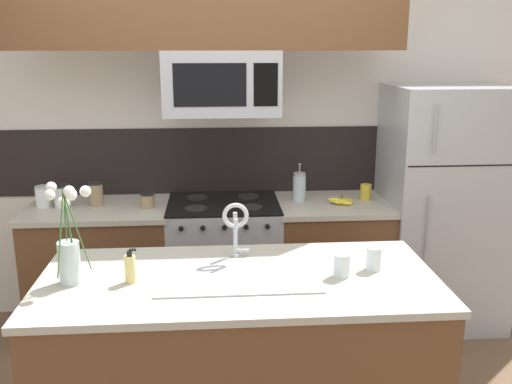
# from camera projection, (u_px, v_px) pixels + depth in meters

# --- Properties ---
(rear_partition) EXTENTS (5.20, 0.10, 2.60)m
(rear_partition) POSITION_uv_depth(u_px,v_px,m) (262.00, 138.00, 4.19)
(rear_partition) COLOR silver
(rear_partition) RESTS_ON ground
(splash_band) EXTENTS (3.39, 0.01, 0.48)m
(splash_band) POSITION_uv_depth(u_px,v_px,m) (222.00, 161.00, 4.16)
(splash_band) COLOR black
(splash_band) RESTS_ON rear_partition
(back_counter_left) EXTENTS (0.96, 0.65, 0.91)m
(back_counter_left) POSITION_uv_depth(u_px,v_px,m) (103.00, 269.00, 3.96)
(back_counter_left) COLOR brown
(back_counter_left) RESTS_ON ground
(back_counter_right) EXTENTS (0.79, 0.65, 0.91)m
(back_counter_right) POSITION_uv_depth(u_px,v_px,m) (331.00, 263.00, 4.08)
(back_counter_right) COLOR brown
(back_counter_right) RESTS_ON ground
(stove_range) EXTENTS (0.76, 0.64, 0.93)m
(stove_range) POSITION_uv_depth(u_px,v_px,m) (224.00, 265.00, 4.02)
(stove_range) COLOR #A8AAAF
(stove_range) RESTS_ON ground
(microwave) EXTENTS (0.74, 0.40, 0.41)m
(microwave) POSITION_uv_depth(u_px,v_px,m) (222.00, 83.00, 3.67)
(microwave) COLOR #A8AAAF
(upper_cabinet_band) EXTENTS (2.45, 0.34, 0.60)m
(upper_cabinet_band) POSITION_uv_depth(u_px,v_px,m) (206.00, 0.00, 3.51)
(upper_cabinet_band) COLOR brown
(refrigerator) EXTENTS (0.83, 0.74, 1.71)m
(refrigerator) POSITION_uv_depth(u_px,v_px,m) (442.00, 207.00, 4.05)
(refrigerator) COLOR #A8AAAF
(refrigerator) RESTS_ON ground
(storage_jar_tall) EXTENTS (0.10, 0.10, 0.14)m
(storage_jar_tall) POSITION_uv_depth(u_px,v_px,m) (43.00, 196.00, 3.84)
(storage_jar_tall) COLOR silver
(storage_jar_tall) RESTS_ON back_counter_left
(storage_jar_medium) EXTENTS (0.11, 0.11, 0.16)m
(storage_jar_medium) POSITION_uv_depth(u_px,v_px,m) (63.00, 196.00, 3.82)
(storage_jar_medium) COLOR silver
(storage_jar_medium) RESTS_ON back_counter_left
(storage_jar_short) EXTENTS (0.09, 0.09, 0.16)m
(storage_jar_short) POSITION_uv_depth(u_px,v_px,m) (96.00, 194.00, 3.86)
(storage_jar_short) COLOR #997F5B
(storage_jar_short) RESTS_ON back_counter_left
(storage_jar_squat) EXTENTS (0.09, 0.09, 0.10)m
(storage_jar_squat) POSITION_uv_depth(u_px,v_px,m) (148.00, 201.00, 3.82)
(storage_jar_squat) COLOR #997F5B
(storage_jar_squat) RESTS_ON back_counter_left
(banana_bunch) EXTENTS (0.19, 0.12, 0.08)m
(banana_bunch) POSITION_uv_depth(u_px,v_px,m) (342.00, 201.00, 3.90)
(banana_bunch) COLOR yellow
(banana_bunch) RESTS_ON back_counter_right
(french_press) EXTENTS (0.09, 0.09, 0.27)m
(french_press) POSITION_uv_depth(u_px,v_px,m) (299.00, 187.00, 3.98)
(french_press) COLOR silver
(french_press) RESTS_ON back_counter_right
(coffee_tin) EXTENTS (0.08, 0.08, 0.11)m
(coffee_tin) POSITION_uv_depth(u_px,v_px,m) (366.00, 192.00, 4.01)
(coffee_tin) COLOR gold
(coffee_tin) RESTS_ON back_counter_right
(island_counter) EXTENTS (1.89, 0.87, 0.91)m
(island_counter) POSITION_uv_depth(u_px,v_px,m) (239.00, 362.00, 2.82)
(island_counter) COLOR brown
(island_counter) RESTS_ON ground
(kitchen_sink) EXTENTS (0.76, 0.44, 0.16)m
(kitchen_sink) POSITION_uv_depth(u_px,v_px,m) (238.00, 290.00, 2.72)
(kitchen_sink) COLOR #ADAFB5
(kitchen_sink) RESTS_ON island_counter
(sink_faucet) EXTENTS (0.14, 0.14, 0.31)m
(sink_faucet) POSITION_uv_depth(u_px,v_px,m) (236.00, 223.00, 2.86)
(sink_faucet) COLOR #B7BABF
(sink_faucet) RESTS_ON island_counter
(dish_soap_bottle) EXTENTS (0.06, 0.05, 0.16)m
(dish_soap_bottle) POSITION_uv_depth(u_px,v_px,m) (130.00, 269.00, 2.62)
(dish_soap_bottle) COLOR #DBCC75
(dish_soap_bottle) RESTS_ON island_counter
(drinking_glass) EXTENTS (0.08, 0.08, 0.11)m
(drinking_glass) POSITION_uv_depth(u_px,v_px,m) (342.00, 265.00, 2.69)
(drinking_glass) COLOR silver
(drinking_glass) RESTS_ON island_counter
(spare_glass) EXTENTS (0.08, 0.08, 0.12)m
(spare_glass) POSITION_uv_depth(u_px,v_px,m) (374.00, 259.00, 2.77)
(spare_glass) COLOR silver
(spare_glass) RESTS_ON island_counter
(flower_vase) EXTENTS (0.20, 0.19, 0.48)m
(flower_vase) POSITION_uv_depth(u_px,v_px,m) (69.00, 248.00, 2.59)
(flower_vase) COLOR silver
(flower_vase) RESTS_ON island_counter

